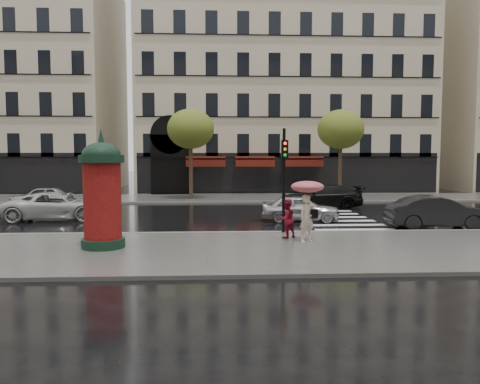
{
  "coord_description": "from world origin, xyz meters",
  "views": [
    {
      "loc": [
        -0.16,
        -16.18,
        3.29
      ],
      "look_at": [
        0.74,
        1.5,
        1.9
      ],
      "focal_mm": 35.0,
      "sensor_mm": 36.0,
      "label": 1
    }
  ],
  "objects": [
    {
      "name": "car_black",
      "position": [
        6.35,
        12.4,
        0.73
      ],
      "size": [
        5.17,
        2.37,
        1.47
      ],
      "primitive_type": "imported",
      "rotation": [
        0.0,
        0.0,
        -1.64
      ],
      "color": "black",
      "rests_on": "ground"
    },
    {
      "name": "woman_umbrella",
      "position": [
        3.16,
        0.64,
        1.65
      ],
      "size": [
        1.2,
        1.2,
        2.32
      ],
      "color": "#F2DDC8",
      "rests_on": "near_sidewalk"
    },
    {
      "name": "ground",
      "position": [
        0.0,
        0.0,
        0.0
      ],
      "size": [
        160.0,
        160.0,
        0.0
      ],
      "primitive_type": "plane",
      "color": "black",
      "rests_on": "ground"
    },
    {
      "name": "car_darkgrey",
      "position": [
        9.76,
        4.2,
        0.73
      ],
      "size": [
        4.51,
        1.76,
        1.46
      ],
      "primitive_type": "imported",
      "rotation": [
        0.0,
        0.0,
        1.52
      ],
      "color": "black",
      "rests_on": "ground"
    },
    {
      "name": "tree_far_right",
      "position": [
        9.0,
        18.0,
        5.17
      ],
      "size": [
        3.4,
        3.4,
        6.64
      ],
      "color": "#38281C",
      "rests_on": "ground"
    },
    {
      "name": "near_kerb",
      "position": [
        0.0,
        3.0,
        0.07
      ],
      "size": [
        90.0,
        0.25,
        0.14
      ],
      "primitive_type": "cube",
      "color": "slate",
      "rests_on": "ground"
    },
    {
      "name": "far_kerb",
      "position": [
        0.0,
        16.0,
        0.07
      ],
      "size": [
        90.0,
        0.25,
        0.14
      ],
      "primitive_type": "cube",
      "color": "slate",
      "rests_on": "ground"
    },
    {
      "name": "zebra_crossing",
      "position": [
        6.0,
        9.6,
        0.01
      ],
      "size": [
        3.6,
        11.75,
        0.01
      ],
      "primitive_type": "cube",
      "color": "silver",
      "rests_on": "ground"
    },
    {
      "name": "far_sidewalk",
      "position": [
        0.0,
        19.0,
        0.06
      ],
      "size": [
        90.0,
        6.0,
        0.12
      ],
      "primitive_type": "cube",
      "color": "#474744",
      "rests_on": "ground"
    },
    {
      "name": "car_far_silver",
      "position": [
        -11.33,
        14.15,
        0.66
      ],
      "size": [
        3.99,
        1.92,
        1.31
      ],
      "primitive_type": "imported",
      "rotation": [
        0.0,
        0.0,
        -1.47
      ],
      "color": "#98989C",
      "rests_on": "ground"
    },
    {
      "name": "traffic_light",
      "position": [
        2.6,
        2.72,
        2.7
      ],
      "size": [
        0.27,
        0.4,
        4.26
      ],
      "color": "black",
      "rests_on": "near_sidewalk"
    },
    {
      "name": "tree_far_left",
      "position": [
        -2.0,
        18.0,
        5.17
      ],
      "size": [
        3.4,
        3.4,
        6.64
      ],
      "color": "#38281C",
      "rests_on": "ground"
    },
    {
      "name": "bldg_far_corner",
      "position": [
        6.0,
        30.0,
        11.31
      ],
      "size": [
        26.0,
        14.0,
        22.9
      ],
      "color": "#B7A88C",
      "rests_on": "ground"
    },
    {
      "name": "car_silver",
      "position": [
        4.02,
        6.78,
        0.66
      ],
      "size": [
        4.05,
        2.06,
        1.32
      ],
      "primitive_type": "imported",
      "rotation": [
        0.0,
        0.0,
        1.44
      ],
      "color": "#B2B2B7",
      "rests_on": "ground"
    },
    {
      "name": "near_sidewalk",
      "position": [
        0.0,
        -0.5,
        0.06
      ],
      "size": [
        90.0,
        7.0,
        0.12
      ],
      "primitive_type": "cube",
      "color": "#474744",
      "rests_on": "ground"
    },
    {
      "name": "car_white",
      "position": [
        -8.25,
        7.89,
        0.71
      ],
      "size": [
        5.34,
        2.87,
        1.42
      ],
      "primitive_type": "imported",
      "rotation": [
        0.0,
        0.0,
        1.67
      ],
      "color": "silver",
      "rests_on": "ground"
    },
    {
      "name": "woman_red",
      "position": [
        2.54,
        1.49,
        0.85
      ],
      "size": [
        0.89,
        0.82,
        1.46
      ],
      "primitive_type": "imported",
      "rotation": [
        0.0,
        0.0,
        3.63
      ],
      "color": "maroon",
      "rests_on": "near_sidewalk"
    },
    {
      "name": "man_burgundy",
      "position": [
        -4.36,
        1.0,
        1.08
      ],
      "size": [
        1.03,
        0.77,
        1.92
      ],
      "primitive_type": "imported",
      "rotation": [
        0.0,
        0.0,
        3.33
      ],
      "color": "#551116",
      "rests_on": "near_sidewalk"
    },
    {
      "name": "morris_column",
      "position": [
        -4.06,
        -0.05,
        2.07
      ],
      "size": [
        1.52,
        1.52,
        4.08
      ],
      "color": "black",
      "rests_on": "near_sidewalk"
    }
  ]
}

